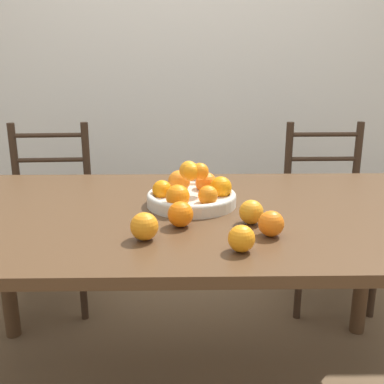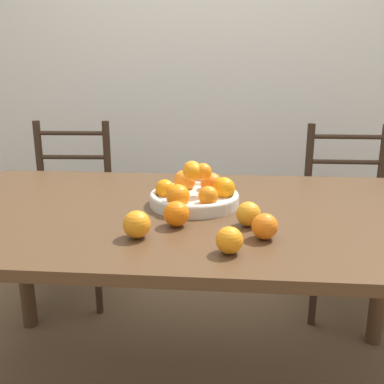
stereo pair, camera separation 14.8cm
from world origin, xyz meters
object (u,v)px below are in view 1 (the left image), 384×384
Objects in this scene: chair_right at (327,215)px; orange_loose_2 at (251,212)px; orange_loose_4 at (271,224)px; orange_loose_3 at (180,214)px; chair_left at (49,217)px; orange_loose_1 at (144,226)px; orange_loose_0 at (241,239)px; fruit_bowl at (192,193)px.

orange_loose_2 is at bearing -121.69° from chair_right.
orange_loose_4 is at bearing -117.18° from chair_right.
orange_loose_4 is at bearing -17.43° from orange_loose_3.
orange_loose_3 is 0.08× the size of chair_right.
orange_loose_3 is at bearing -56.59° from chair_left.
orange_loose_2 is at bearing 112.28° from orange_loose_4.
orange_loose_1 is 1.06× the size of orange_loose_4.
orange_loose_0 is 0.96× the size of orange_loose_2.
orange_loose_3 reaches higher than orange_loose_2.
fruit_bowl reaches higher than orange_loose_1.
orange_loose_1 reaches higher than orange_loose_4.
chair_left is (-0.96, 1.02, -0.33)m from orange_loose_4.
chair_right is at bearing 50.17° from orange_loose_1.
orange_loose_4 is (0.37, 0.02, -0.00)m from orange_loose_1.
chair_left reaches higher than orange_loose_3.
orange_loose_4 is (0.04, -0.10, -0.00)m from orange_loose_2.
orange_loose_1 is 1.40m from chair_right.
chair_right is at bearing 61.82° from orange_loose_0.
chair_right reaches higher than orange_loose_1.
orange_loose_0 is 0.22m from orange_loose_2.
orange_loose_0 is at bearing -55.92° from chair_left.
orange_loose_2 is at bearing -47.59° from fruit_bowl.
fruit_bowl is 0.22m from orange_loose_3.
fruit_bowl is 3.97× the size of orange_loose_3.
orange_loose_2 is 0.96× the size of orange_loose_3.
fruit_bowl is 0.33× the size of chair_left.
chair_left is (-0.60, 1.05, -0.34)m from orange_loose_1.
orange_loose_1 is 0.08× the size of chair_right.
chair_left is at bearing 119.69° from orange_loose_1.
orange_loose_4 is 1.44m from chair_left.
chair_left reaches higher than orange_loose_4.
orange_loose_1 is (-0.27, 0.09, 0.00)m from orange_loose_0.
orange_loose_4 is 0.08× the size of chair_right.
orange_loose_2 is at bearing -48.19° from chair_left.
chair_right is (0.87, 1.05, -0.34)m from orange_loose_1.
orange_loose_2 is at bearing 5.54° from orange_loose_3.
fruit_bowl reaches higher than orange_loose_4.
fruit_bowl is at bearing 126.51° from orange_loose_4.
orange_loose_1 reaches higher than orange_loose_2.
orange_loose_3 is (-0.04, -0.22, -0.00)m from fruit_bowl.
orange_loose_1 is 0.37m from orange_loose_4.
orange_loose_4 is 1.19m from chair_right.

